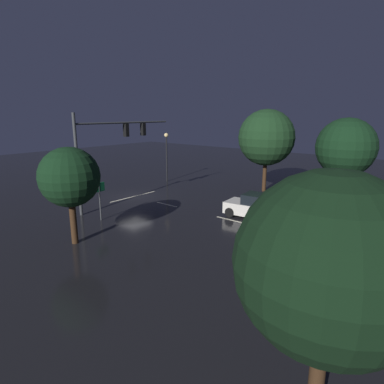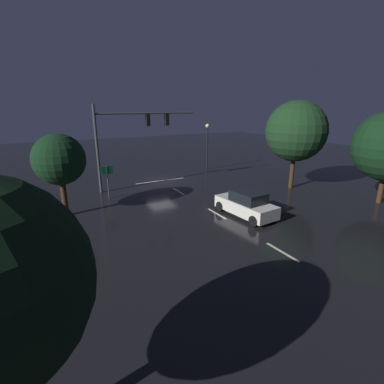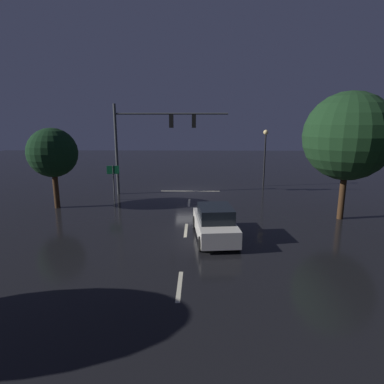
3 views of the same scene
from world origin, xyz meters
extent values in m
plane|color=black|center=(0.00, 0.00, 0.00)|extent=(80.00, 80.00, 0.00)
cylinder|color=#383A3D|center=(5.85, 1.18, 3.57)|extent=(0.22, 0.22, 7.14)
cylinder|color=#383A3D|center=(1.45, 1.18, 6.38)|extent=(8.80, 0.14, 0.14)
cube|color=black|center=(1.45, 1.18, 5.81)|extent=(0.32, 0.36, 1.00)
sphere|color=black|center=(1.45, 0.99, 6.13)|extent=(0.20, 0.20, 0.20)
sphere|color=black|center=(1.45, 0.99, 5.81)|extent=(0.20, 0.20, 0.20)
sphere|color=#19F24C|center=(1.45, 0.99, 5.49)|extent=(0.20, 0.20, 0.20)
cube|color=black|center=(-0.30, 1.18, 5.81)|extent=(0.32, 0.36, 1.00)
sphere|color=black|center=(-0.30, 0.99, 6.13)|extent=(0.20, 0.20, 0.20)
sphere|color=black|center=(-0.30, 0.99, 5.81)|extent=(0.20, 0.20, 0.20)
sphere|color=#19F24C|center=(-0.30, 0.99, 5.49)|extent=(0.20, 0.20, 0.20)
cube|color=beige|center=(0.00, 4.00, 0.00)|extent=(0.16, 2.20, 0.01)
cube|color=beige|center=(0.00, 10.00, 0.00)|extent=(0.16, 2.20, 0.01)
cube|color=beige|center=(0.00, 16.00, 0.00)|extent=(0.16, 2.20, 0.01)
cube|color=beige|center=(0.00, -0.02, 0.00)|extent=(5.00, 0.16, 0.01)
cube|color=silver|center=(-1.49, 11.15, 0.62)|extent=(2.20, 4.45, 0.80)
cube|color=black|center=(-1.51, 11.35, 1.36)|extent=(1.79, 2.24, 0.68)
cylinder|color=black|center=(-0.50, 9.64, 0.34)|extent=(0.28, 0.70, 0.68)
cylinder|color=black|center=(-2.17, 9.48, 0.34)|extent=(0.28, 0.70, 0.68)
cylinder|color=black|center=(-0.81, 12.82, 0.34)|extent=(0.28, 0.70, 0.68)
cylinder|color=black|center=(-2.48, 12.66, 0.34)|extent=(0.28, 0.70, 0.68)
sphere|color=#F9EFC6|center=(-0.64, 9.10, 0.67)|extent=(0.20, 0.20, 0.20)
sphere|color=#F9EFC6|center=(-1.93, 8.98, 0.67)|extent=(0.20, 0.20, 0.20)
cylinder|color=black|center=(-6.65, -2.33, 2.34)|extent=(0.14, 0.14, 4.69)
sphere|color=#F9D88C|center=(-6.65, -2.33, 4.87)|extent=(0.44, 0.44, 0.44)
cylinder|color=#383A3D|center=(5.65, 3.25, 1.32)|extent=(0.09, 0.09, 2.64)
cube|color=#0F6033|center=(5.65, 3.25, 2.29)|extent=(0.90, 0.13, 0.60)
cylinder|color=#382314|center=(-11.99, 13.82, 1.18)|extent=(0.36, 0.36, 2.37)
cylinder|color=#382314|center=(-9.28, 7.71, 1.52)|extent=(0.36, 0.36, 3.04)
sphere|color=#163319|center=(-9.28, 7.71, 4.94)|extent=(5.07, 5.07, 5.07)
cylinder|color=#382314|center=(8.99, 5.52, 1.27)|extent=(0.36, 0.36, 2.55)
sphere|color=black|center=(8.99, 5.52, 3.77)|extent=(3.25, 3.25, 3.25)
camera|label=1|loc=(18.03, 21.51, 7.11)|focal=30.55mm
camera|label=2|loc=(10.06, 25.19, 7.04)|focal=26.85mm
camera|label=3|loc=(-0.65, 26.32, 5.72)|focal=29.62mm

